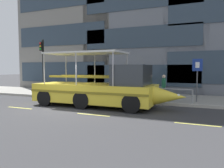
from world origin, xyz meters
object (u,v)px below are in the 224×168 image
object	(u,v)px
parking_sign	(197,73)
pedestrian_near_bow	(164,85)
pedestrian_mid_left	(125,84)
duck_tour_boat	(102,89)
traffic_light_pole	(43,61)

from	to	relation	value
parking_sign	pedestrian_near_bow	world-z (taller)	parking_sign
pedestrian_mid_left	duck_tour_boat	bearing A→B (deg)	-97.80
traffic_light_pole	duck_tour_boat	distance (m)	7.36
parking_sign	pedestrian_mid_left	world-z (taller)	parking_sign
parking_sign	duck_tour_boat	size ratio (longest dim) A/B	0.29
pedestrian_mid_left	parking_sign	bearing A→B (deg)	1.03
parking_sign	pedestrian_mid_left	distance (m)	4.88
duck_tour_boat	pedestrian_mid_left	bearing A→B (deg)	82.20
traffic_light_pole	pedestrian_near_bow	distance (m)	9.93
traffic_light_pole	parking_sign	world-z (taller)	traffic_light_pole
traffic_light_pole	duck_tour_boat	world-z (taller)	traffic_light_pole
pedestrian_mid_left	pedestrian_near_bow	bearing A→B (deg)	1.40
pedestrian_near_bow	duck_tour_boat	bearing A→B (deg)	-137.02
traffic_light_pole	parking_sign	xyz separation A→B (m)	(11.84, 0.35, -0.85)
pedestrian_near_bow	pedestrian_mid_left	world-z (taller)	pedestrian_near_bow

